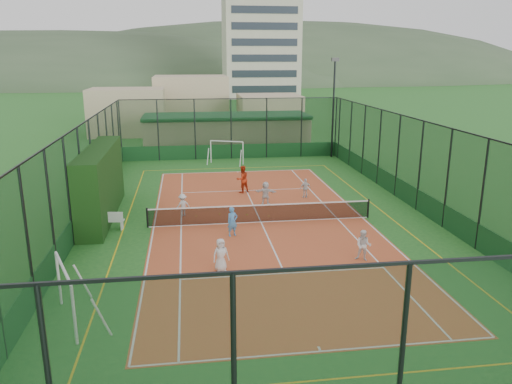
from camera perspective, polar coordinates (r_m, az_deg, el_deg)
ground at (r=26.00m, az=0.57°, el=-3.49°), size 300.00×300.00×0.00m
court_slab at (r=26.00m, az=0.57°, el=-3.48°), size 11.17×23.97×0.01m
tennis_net at (r=25.84m, az=0.58°, el=-2.38°), size 11.67×0.12×1.06m
perimeter_fence at (r=25.31m, az=0.59°, el=1.87°), size 18.12×34.12×5.00m
floodlight_ne at (r=42.95m, az=8.82°, el=9.42°), size 0.60×0.26×8.25m
clubhouse at (r=46.99m, az=-3.40°, el=6.93°), size 15.20×7.20×3.15m
apartment_tower at (r=107.70m, az=0.49°, el=18.79°), size 15.00×12.00×30.00m
distant_hills at (r=174.59m, az=-6.85°, el=12.41°), size 200.00×60.00×24.00m
hedge_left at (r=27.73m, az=-17.34°, el=1.00°), size 1.27×8.50×3.72m
white_bench at (r=25.92m, az=-16.76°, el=-3.07°), size 1.81×0.72×0.99m
futsal_goal_near at (r=17.39m, az=-20.90°, el=-10.99°), size 3.09×1.90×1.93m
futsal_goal_far at (r=40.18m, az=-3.36°, el=4.54°), size 2.90×1.81×1.81m
child_near_left at (r=20.11m, az=-4.05°, el=-7.19°), size 0.75×0.59×1.36m
child_near_mid at (r=23.89m, az=-2.71°, el=-3.39°), size 0.61×0.50×1.43m
child_near_right at (r=21.53m, az=12.18°, el=-5.99°), size 0.81×0.76×1.34m
child_far_left at (r=27.12m, az=-8.37°, el=-1.48°), size 0.91×0.72×1.23m
child_far_right at (r=30.46m, az=5.67°, el=0.44°), size 0.73×0.37×1.20m
child_far_back at (r=28.93m, az=1.10°, el=-0.11°), size 1.32×0.74×1.36m
coach at (r=31.46m, az=-1.57°, el=1.48°), size 1.03×0.94×1.72m
tennis_balls at (r=27.06m, az=-2.66°, el=-2.66°), size 3.93×0.80×0.07m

